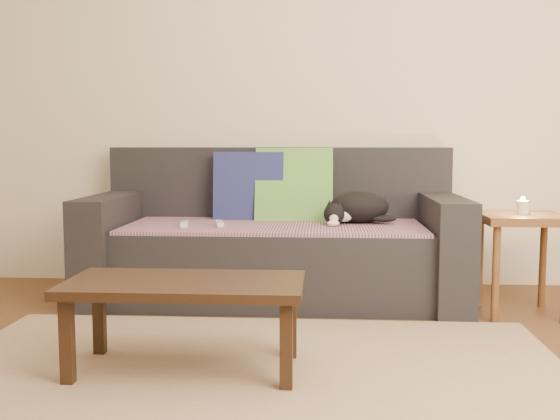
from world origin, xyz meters
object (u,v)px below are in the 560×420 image
Objects in this scene: side_table at (522,232)px; sofa at (276,245)px; cat at (357,208)px; wii_remote_b at (219,224)px; wii_remote_a at (184,224)px; coffee_table at (185,292)px.

sofa is at bearing 166.78° from side_table.
wii_remote_b is (-0.76, -0.22, -0.07)m from cat.
cat is (0.47, -0.00, 0.22)m from sofa.
wii_remote_a is at bearing 178.24° from side_table.
side_table is 0.58× the size of coffee_table.
wii_remote_b is at bearing -87.54° from wii_remote_a.
wii_remote_a is 0.16× the size of coffee_table.
cat reaches higher than side_table.
cat is 0.98m from wii_remote_a.
side_table is at bearing -13.22° from sofa.
side_table is at bearing -107.84° from wii_remote_b.
sofa is 0.56m from wii_remote_a.
cat is 0.80m from wii_remote_b.
cat is at bearing 60.53° from coffee_table.
coffee_table is (-0.73, -1.29, -0.20)m from cat.
sofa is at bearing -70.44° from wii_remote_a.
sofa reaches higher than wii_remote_a.
wii_remote_b reaches higher than coffee_table.
sofa is 0.52m from cat.
cat is 0.45× the size of coffee_table.
wii_remote_a is 0.28× the size of side_table.
sofa is 2.28× the size of coffee_table.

